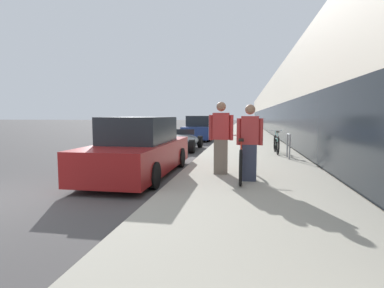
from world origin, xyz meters
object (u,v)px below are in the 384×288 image
object	(u,v)px
tandem_bicycle	(241,160)
person_bystander	(221,138)
bike_rack_hoop	(289,143)
parked_sedan_curbside	(140,149)
person_rider	(250,143)
vintage_roadster_curbside	(181,141)
cruiser_bike_nearest	(276,144)
parked_sedan_far	(200,129)

from	to	relation	value
tandem_bicycle	person_bystander	xyz separation A→B (m)	(-0.51, 0.40, 0.50)
bike_rack_hoop	parked_sedan_curbside	xyz separation A→B (m)	(-4.26, -2.90, 0.04)
tandem_bicycle	person_rider	distance (m)	0.57
bike_rack_hoop	vintage_roadster_curbside	world-z (taller)	bike_rack_hoop
person_bystander	cruiser_bike_nearest	world-z (taller)	person_bystander
person_bystander	bike_rack_hoop	bearing A→B (deg)	56.47
person_rider	vintage_roadster_curbside	xyz separation A→B (m)	(-3.06, 7.08, -0.60)
tandem_bicycle	bike_rack_hoop	bearing A→B (deg)	66.12
vintage_roadster_curbside	cruiser_bike_nearest	bearing A→B (deg)	-23.73
person_rider	parked_sedan_far	xyz separation A→B (m)	(-3.06, 13.09, -0.29)
person_rider	cruiser_bike_nearest	xyz separation A→B (m)	(1.13, 5.23, -0.48)
cruiser_bike_nearest	person_bystander	bearing A→B (deg)	-111.87
cruiser_bike_nearest	parked_sedan_far	bearing A→B (deg)	118.07
bike_rack_hoop	cruiser_bike_nearest	distance (m)	1.43
tandem_bicycle	person_rider	xyz separation A→B (m)	(0.18, -0.30, 0.45)
person_rider	bike_rack_hoop	size ratio (longest dim) A/B	2.01
parked_sedan_far	tandem_bicycle	bearing A→B (deg)	-77.31
tandem_bicycle	bike_rack_hoop	distance (m)	3.86
person_rider	parked_sedan_curbside	distance (m)	3.05
cruiser_bike_nearest	parked_sedan_far	distance (m)	8.90
parked_sedan_curbside	tandem_bicycle	bearing A→B (deg)	-13.15
tandem_bicycle	parked_sedan_curbside	bearing A→B (deg)	166.85
bike_rack_hoop	parked_sedan_curbside	size ratio (longest dim) A/B	0.18
parked_sedan_curbside	vintage_roadster_curbside	size ratio (longest dim) A/B	1.15
parked_sedan_curbside	bike_rack_hoop	bearing A→B (deg)	34.18
tandem_bicycle	person_rider	size ratio (longest dim) A/B	1.47
vintage_roadster_curbside	parked_sedan_far	bearing A→B (deg)	89.97
bike_rack_hoop	parked_sedan_curbside	bearing A→B (deg)	-145.82
bike_rack_hoop	parked_sedan_far	size ratio (longest dim) A/B	0.19
cruiser_bike_nearest	vintage_roadster_curbside	world-z (taller)	cruiser_bike_nearest
cruiser_bike_nearest	parked_sedan_curbside	world-z (taller)	parked_sedan_curbside
cruiser_bike_nearest	vintage_roadster_curbside	xyz separation A→B (m)	(-4.19, 1.84, -0.12)
tandem_bicycle	bike_rack_hoop	size ratio (longest dim) A/B	2.96
tandem_bicycle	person_bystander	size ratio (longest dim) A/B	1.39
parked_sedan_far	bike_rack_hoop	bearing A→B (deg)	-64.37
person_bystander	parked_sedan_far	distance (m)	12.61
bike_rack_hoop	parked_sedan_far	xyz separation A→B (m)	(-4.44, 9.25, 0.05)
person_rider	parked_sedan_far	distance (m)	13.44
person_rider	person_bystander	bearing A→B (deg)	134.33
cruiser_bike_nearest	parked_sedan_far	size ratio (longest dim) A/B	0.39
person_rider	cruiser_bike_nearest	size ratio (longest dim) A/B	1.00
cruiser_bike_nearest	bike_rack_hoop	bearing A→B (deg)	-79.83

